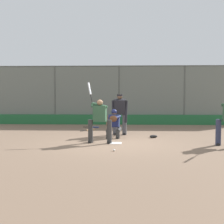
# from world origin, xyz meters

# --- Properties ---
(ground_plane) EXTENTS (160.00, 160.00, 0.00)m
(ground_plane) POSITION_xyz_m (0.00, 0.00, 0.00)
(ground_plane) COLOR #7A604C
(home_plate_marker) EXTENTS (0.43, 0.43, 0.01)m
(home_plate_marker) POSITION_xyz_m (0.00, 0.00, 0.01)
(home_plate_marker) COLOR white
(home_plate_marker) RESTS_ON ground_plane
(backstop_fence) EXTENTS (14.82, 0.08, 3.34)m
(backstop_fence) POSITION_xyz_m (0.00, -6.79, 1.76)
(backstop_fence) COLOR #515651
(backstop_fence) RESTS_ON ground_plane
(padding_wall) EXTENTS (14.44, 0.18, 0.55)m
(padding_wall) POSITION_xyz_m (0.00, -6.69, 0.28)
(padding_wall) COLOR #236638
(padding_wall) RESTS_ON ground_plane
(bleachers_beyond) EXTENTS (10.32, 2.50, 1.48)m
(bleachers_beyond) POSITION_xyz_m (0.68, -9.29, 0.48)
(bleachers_beyond) COLOR slate
(bleachers_beyond) RESTS_ON ground_plane
(batter_at_plate) EXTENTS (0.93, 0.78, 2.17)m
(batter_at_plate) POSITION_xyz_m (0.57, -0.03, 0.84)
(batter_at_plate) COLOR #333333
(batter_at_plate) RESTS_ON ground_plane
(catcher_behind_plate) EXTENTS (0.62, 0.76, 1.14)m
(catcher_behind_plate) POSITION_xyz_m (0.11, -1.33, 0.59)
(catcher_behind_plate) COLOR #333333
(catcher_behind_plate) RESTS_ON ground_plane
(umpire_home) EXTENTS (0.71, 0.43, 1.74)m
(umpire_home) POSITION_xyz_m (-0.11, -2.25, 0.94)
(umpire_home) COLOR #4C4C51
(umpire_home) RESTS_ON ground_plane
(spare_bat_near_backstop) EXTENTS (0.81, 0.11, 0.07)m
(spare_bat_near_backstop) POSITION_xyz_m (1.29, -4.92, 0.03)
(spare_bat_near_backstop) COLOR black
(spare_bat_near_backstop) RESTS_ON ground_plane
(spare_bat_by_padding) EXTENTS (0.61, 0.70, 0.07)m
(spare_bat_by_padding) POSITION_xyz_m (1.35, -3.69, 0.03)
(spare_bat_by_padding) COLOR black
(spare_bat_by_padding) RESTS_ON ground_plane
(fielding_glove_on_dirt) EXTENTS (0.31, 0.23, 0.11)m
(fielding_glove_on_dirt) POSITION_xyz_m (-1.46, -1.43, 0.05)
(fielding_glove_on_dirt) COLOR black
(fielding_glove_on_dirt) RESTS_ON ground_plane
(baseball_loose) EXTENTS (0.07, 0.07, 0.07)m
(baseball_loose) POSITION_xyz_m (0.00, 1.54, 0.04)
(baseball_loose) COLOR white
(baseball_loose) RESTS_ON ground_plane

